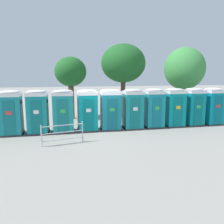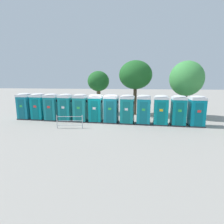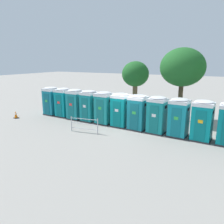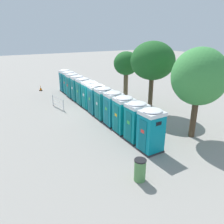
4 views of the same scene
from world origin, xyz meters
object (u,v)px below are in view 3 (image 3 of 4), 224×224
(portapotty_2, at_px, (75,104))
(street_tree_1, at_px, (182,68))
(portapotty_1, at_px, (63,102))
(event_barrier, at_px, (84,124))
(traffic_cone, at_px, (16,115))
(portapotty_3, at_px, (89,106))
(street_tree_0, at_px, (135,75))
(portapotty_7, at_px, (157,115))
(portapotty_8, at_px, (179,117))
(portapotty_9, at_px, (202,120))
(portapotty_0, at_px, (51,101))
(portapotty_6, at_px, (138,112))
(portapotty_5, at_px, (120,110))
(portapotty_4, at_px, (104,108))

(portapotty_2, distance_m, street_tree_1, 9.21)
(portapotty_1, height_order, event_barrier, portapotty_1)
(traffic_cone, bearing_deg, portapotty_3, 19.72)
(portapotty_3, relative_size, event_barrier, 1.25)
(street_tree_1, bearing_deg, event_barrier, -128.80)
(street_tree_0, height_order, event_barrier, street_tree_0)
(portapotty_7, height_order, portapotty_8, same)
(portapotty_3, relative_size, traffic_cone, 3.97)
(portapotty_9, relative_size, street_tree_1, 0.43)
(portapotty_0, relative_size, portapotty_6, 1.00)
(portapotty_3, relative_size, portapotty_8, 1.00)
(portapotty_1, distance_m, portapotty_5, 5.73)
(portapotty_9, bearing_deg, street_tree_1, 117.49)
(portapotty_9, bearing_deg, portapotty_8, 176.57)
(portapotty_1, relative_size, street_tree_0, 0.53)
(portapotty_4, bearing_deg, portapotty_8, -2.48)
(portapotty_5, relative_size, portapotty_8, 1.00)
(portapotty_6, xyz_separation_m, traffic_cone, (-10.42, -1.98, -0.97))
(portapotty_0, bearing_deg, event_barrier, -26.52)
(street_tree_0, distance_m, traffic_cone, 11.03)
(portapotty_1, xyz_separation_m, portapotty_2, (1.43, -0.17, -0.00))
(portapotty_5, height_order, portapotty_8, same)
(portapotty_4, bearing_deg, portapotty_2, 178.18)
(portapotty_8, bearing_deg, portapotty_6, 178.28)
(portapotty_2, distance_m, event_barrier, 3.80)
(street_tree_0, bearing_deg, portapotty_3, -118.25)
(portapotty_4, bearing_deg, portapotty_6, -3.23)
(portapotty_2, bearing_deg, portapotty_0, 175.67)
(portapotty_4, relative_size, portapotty_9, 1.00)
(street_tree_0, height_order, traffic_cone, street_tree_0)
(portapotty_0, height_order, portapotty_3, same)
(portapotty_1, xyz_separation_m, traffic_cone, (-3.27, -2.41, -0.97))
(portapotty_1, xyz_separation_m, street_tree_0, (5.11, 3.98, 2.29))
(portapotty_5, bearing_deg, portapotty_9, -2.80)
(portapotty_0, bearing_deg, portapotty_2, -4.33)
(portapotty_0, height_order, street_tree_0, street_tree_0)
(portapotty_1, height_order, portapotty_3, same)
(portapotty_4, distance_m, traffic_cone, 7.92)
(portapotty_2, distance_m, portapotty_5, 4.30)
(portapotty_3, relative_size, portapotty_9, 1.00)
(portapotty_2, bearing_deg, portapotty_9, -2.42)
(portapotty_5, xyz_separation_m, portapotty_9, (5.73, -0.28, -0.00))
(portapotty_2, relative_size, traffic_cone, 3.97)
(portapotty_8, height_order, street_tree_1, street_tree_1)
(portapotty_5, distance_m, street_tree_1, 6.09)
(portapotty_4, height_order, street_tree_1, street_tree_1)
(portapotty_0, relative_size, street_tree_1, 0.43)
(portapotty_1, height_order, portapotty_5, same)
(street_tree_0, bearing_deg, portapotty_8, -42.45)
(portapotty_6, xyz_separation_m, street_tree_0, (-2.04, 4.40, 2.29))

